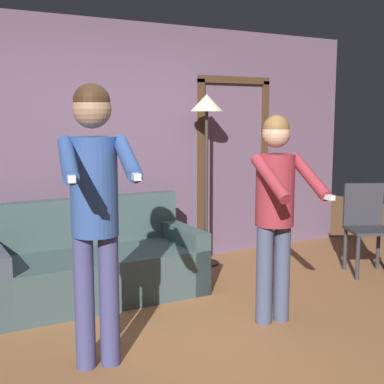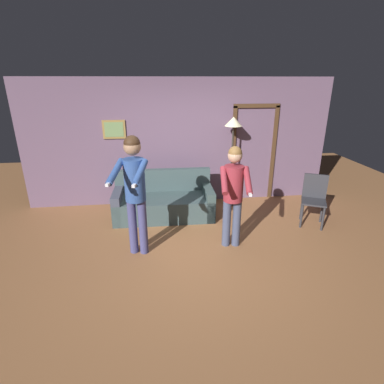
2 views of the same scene
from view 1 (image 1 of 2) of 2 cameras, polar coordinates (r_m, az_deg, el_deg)
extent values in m
plane|color=#95613A|center=(4.05, 2.05, -15.70)|extent=(12.00, 12.00, 0.00)
cube|color=#674F66|center=(5.62, -9.39, 4.64)|extent=(6.40, 0.06, 2.60)
cube|color=#4C331E|center=(6.09, 0.95, 2.38)|extent=(0.08, 0.04, 2.04)
cube|color=#4C331E|center=(6.60, 7.70, 2.75)|extent=(0.08, 0.04, 2.04)
cube|color=#4C331E|center=(6.32, 4.56, 11.83)|extent=(0.98, 0.04, 0.08)
cube|color=#3C4F50|center=(4.93, -10.19, -8.78)|extent=(1.91, 0.88, 0.42)
cube|color=#3C4F50|center=(5.15, -11.58, -3.09)|extent=(1.90, 0.17, 0.45)
cube|color=#3A4D4B|center=(5.24, -1.10, -6.72)|extent=(0.17, 0.85, 0.58)
cylinder|color=#332D28|center=(5.98, 1.52, -7.57)|extent=(0.28, 0.28, 0.02)
cylinder|color=#332D28|center=(5.81, 1.55, 0.42)|extent=(0.04, 0.04, 1.66)
cone|color=#F9EAB7|center=(5.76, 1.58, 9.50)|extent=(0.36, 0.36, 0.18)
cylinder|color=#414173|center=(3.59, -11.40, -11.48)|extent=(0.13, 0.13, 0.88)
cylinder|color=#414173|center=(3.60, -8.81, -11.33)|extent=(0.13, 0.13, 0.88)
cylinder|color=#2D4C8C|center=(3.42, -10.42, 0.58)|extent=(0.30, 0.30, 0.62)
sphere|color=#9E7556|center=(3.39, -10.63, 8.71)|extent=(0.24, 0.24, 0.24)
sphere|color=#382314|center=(3.39, -10.65, 9.43)|extent=(0.23, 0.23, 0.23)
cylinder|color=#2D4C8C|center=(3.12, -13.12, 3.49)|extent=(0.22, 0.56, 0.25)
cube|color=white|center=(2.87, -12.78, 1.46)|extent=(0.07, 0.16, 0.04)
cylinder|color=#2D4C8C|center=(3.16, -6.95, 3.70)|extent=(0.22, 0.56, 0.25)
cube|color=white|center=(2.91, -6.08, 1.71)|extent=(0.07, 0.16, 0.04)
cylinder|color=#424A65|center=(4.29, 7.72, -8.75)|extent=(0.13, 0.13, 0.79)
cylinder|color=#424A65|center=(4.37, 9.55, -8.47)|extent=(0.13, 0.13, 0.79)
cylinder|color=maroon|center=(4.19, 8.84, 0.20)|extent=(0.30, 0.30, 0.56)
sphere|color=tan|center=(4.15, 8.98, 6.17)|extent=(0.22, 0.22, 0.22)
sphere|color=brown|center=(4.15, 8.99, 6.69)|extent=(0.21, 0.21, 0.21)
cylinder|color=maroon|center=(3.91, 8.37, 1.46)|extent=(0.15, 0.48, 0.33)
cylinder|color=maroon|center=(4.09, 12.46, 1.66)|extent=(0.15, 0.48, 0.33)
cube|color=white|center=(3.94, 14.16, -0.48)|extent=(0.06, 0.15, 0.04)
cylinder|color=#2D2D33|center=(5.63, 17.26, -6.73)|extent=(0.04, 0.04, 0.45)
cylinder|color=#2D2D33|center=(5.95, 16.02, -5.86)|extent=(0.04, 0.04, 0.45)
cylinder|color=#2D2D33|center=(6.08, 19.23, -5.70)|extent=(0.04, 0.04, 0.45)
cube|color=#2D2D33|center=(5.80, 18.39, -3.90)|extent=(0.56, 0.56, 0.03)
cube|color=#2D2D33|center=(5.93, 17.81, -1.25)|extent=(0.39, 0.22, 0.45)
camera|label=2|loc=(1.95, 98.06, 27.08)|focal=28.00mm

